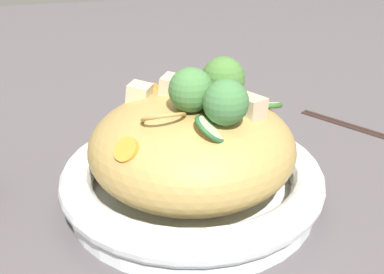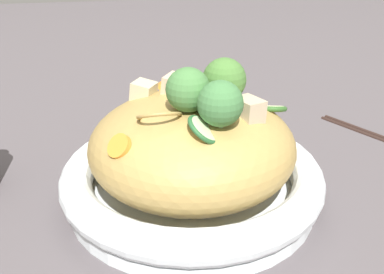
{
  "view_description": "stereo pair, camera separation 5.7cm",
  "coord_description": "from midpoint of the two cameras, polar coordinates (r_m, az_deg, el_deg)",
  "views": [
    {
      "loc": [
        0.15,
        0.5,
        0.34
      ],
      "look_at": [
        0.0,
        0.0,
        0.09
      ],
      "focal_mm": 44.91,
      "sensor_mm": 36.0,
      "label": 1
    },
    {
      "loc": [
        0.09,
        0.51,
        0.34
      ],
      "look_at": [
        0.0,
        0.0,
        0.09
      ],
      "focal_mm": 44.91,
      "sensor_mm": 36.0,
      "label": 2
    }
  ],
  "objects": [
    {
      "name": "ground_plane",
      "position": [
        0.62,
        -2.68,
        -7.54
      ],
      "size": [
        3.0,
        3.0,
        0.0
      ],
      "primitive_type": "plane",
      "color": "#514B4E"
    },
    {
      "name": "serving_bowl",
      "position": [
        0.6,
        -2.74,
        -5.25
      ],
      "size": [
        0.32,
        0.32,
        0.06
      ],
      "color": "white",
      "rests_on": "ground_plane"
    },
    {
      "name": "noodle_heap",
      "position": [
        0.58,
        -2.83,
        -1.13
      ],
      "size": [
        0.25,
        0.25,
        0.13
      ],
      "color": "#AB8B4A",
      "rests_on": "serving_bowl"
    },
    {
      "name": "broccoli_florets",
      "position": [
        0.52,
        -0.52,
        5.46
      ],
      "size": [
        0.1,
        0.12,
        0.07
      ],
      "color": "#9CC377",
      "rests_on": "serving_bowl"
    },
    {
      "name": "carrot_coins",
      "position": [
        0.55,
        -4.86,
        3.33
      ],
      "size": [
        0.15,
        0.17,
        0.05
      ],
      "color": "orange",
      "rests_on": "serving_bowl"
    },
    {
      "name": "zucchini_slices",
      "position": [
        0.55,
        2.31,
        3.15
      ],
      "size": [
        0.15,
        0.13,
        0.05
      ],
      "color": "beige",
      "rests_on": "serving_bowl"
    },
    {
      "name": "chicken_chunks",
      "position": [
        0.57,
        -3.18,
        4.82
      ],
      "size": [
        0.15,
        0.13,
        0.04
      ],
      "color": "#D2B290",
      "rests_on": "serving_bowl"
    },
    {
      "name": "chopsticks_pair",
      "position": [
        0.84,
        17.7,
        0.94
      ],
      "size": [
        0.12,
        0.2,
        0.01
      ],
      "color": "black",
      "rests_on": "ground_plane"
    }
  ]
}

